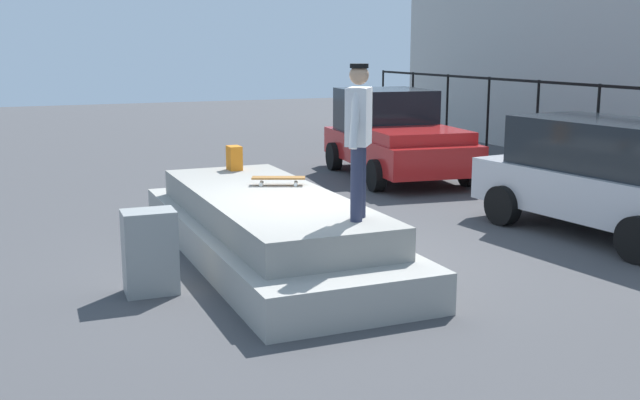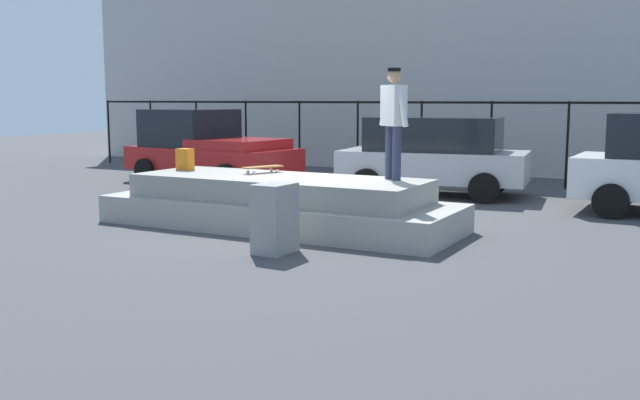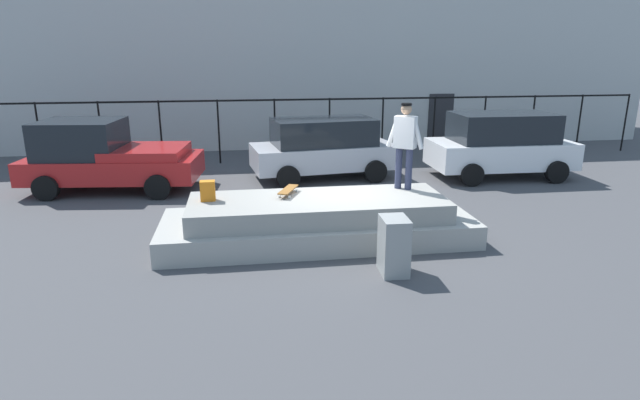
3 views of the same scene
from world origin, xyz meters
name	(u,v)px [view 1 (image 1 of 3)]	position (x,y,z in m)	size (l,w,h in m)	color
ground_plane	(316,262)	(0.00, 0.00, 0.00)	(60.00, 60.00, 0.00)	#424244
concrete_ledge	(268,227)	(-0.60, -0.47, 0.39)	(6.12, 2.14, 0.86)	#9E9B93
skateboarder	(359,131)	(1.27, 0.00, 1.89)	(0.70, 0.54, 1.78)	#2D334C
skateboard	(279,178)	(-1.15, -0.11, 0.96)	(0.48, 0.78, 0.12)	brown
backpack	(234,158)	(-2.72, -0.30, 1.05)	(0.28, 0.20, 0.39)	orange
car_red_pickup_near	(394,135)	(-5.64, 4.19, 0.92)	(4.67, 2.60, 1.88)	#B21E1E
car_silver_hatchback_mid	(610,175)	(0.32, 4.67, 0.92)	(4.30, 2.48, 1.75)	#B7B7BC
utility_box	(150,252)	(0.43, -2.25, 0.49)	(0.44, 0.60, 0.98)	gray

